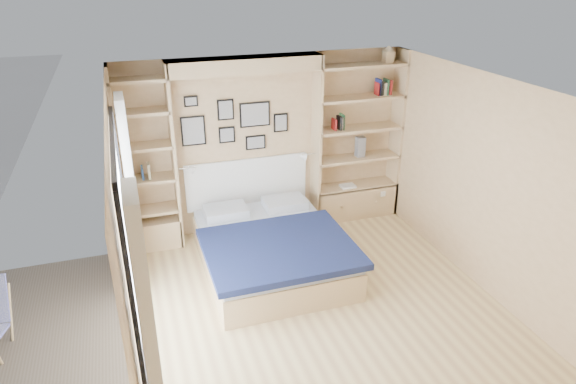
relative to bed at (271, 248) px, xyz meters
name	(u,v)px	position (x,y,z in m)	size (l,w,h in m)	color
ground	(322,310)	(0.29, -1.05, -0.28)	(4.50, 4.50, 0.00)	#E3C786
room_shell	(252,177)	(-0.09, 0.47, 0.80)	(4.50, 4.50, 4.50)	#D7B283
bed	(271,248)	(0.00, 0.00, 0.00)	(1.76, 2.29, 1.07)	tan
photo_gallery	(233,123)	(-0.16, 1.18, 1.33)	(1.48, 0.02, 0.82)	black
reading_lamps	(250,162)	(-0.01, 0.95, 0.82)	(1.92, 0.12, 0.15)	silver
shelf_decor	(355,107)	(1.56, 1.02, 1.45)	(3.57, 0.23, 2.03)	#A51E1E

